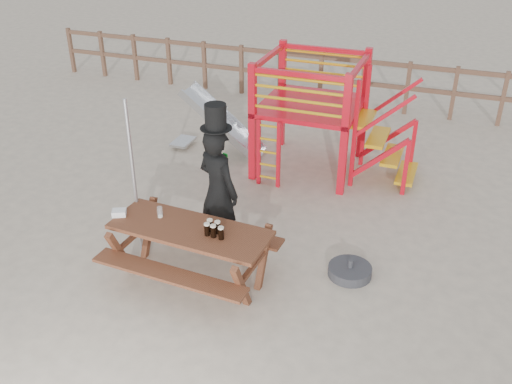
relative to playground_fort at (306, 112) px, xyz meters
name	(u,v)px	position (x,y,z in m)	size (l,w,h in m)	color
ground	(220,274)	(-0.12, -3.58, -1.07)	(60.00, 60.00, 0.00)	beige
back_fence	(342,75)	(-0.12, 3.42, -0.34)	(15.09, 0.09, 1.20)	brown
playground_fort	(306,112)	(0.00, 0.00, 0.00)	(4.71, 1.84, 2.10)	red
picnic_table	(191,247)	(-0.43, -3.80, -0.56)	(2.15, 1.55, 0.80)	brown
man_with_hat	(218,188)	(-0.39, -2.99, -0.08)	(0.80, 0.68, 2.20)	black
metal_pole	(134,180)	(-1.43, -3.44, 0.07)	(0.05, 0.05, 2.29)	#B2B2B7
parasol_base	(350,271)	(1.53, -2.98, -1.00)	(0.59, 0.59, 0.25)	#323236
paper_bag	(119,213)	(-1.44, -3.84, -0.23)	(0.18, 0.14, 0.08)	white
stout_pints	(214,229)	(-0.07, -3.83, -0.18)	(0.28, 0.19, 0.17)	black
empty_glasses	(160,212)	(-0.92, -3.69, -0.20)	(0.07, 0.07, 0.15)	silver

